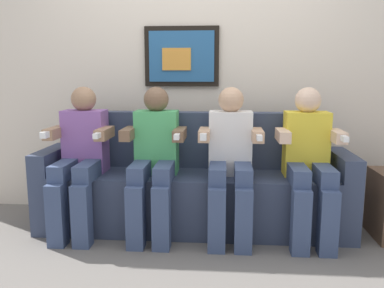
{
  "coord_description": "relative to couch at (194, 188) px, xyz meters",
  "views": [
    {
      "loc": [
        0.23,
        -2.74,
        1.21
      ],
      "look_at": [
        0.0,
        0.15,
        0.7
      ],
      "focal_mm": 37.72,
      "sensor_mm": 36.0,
      "label": 1
    }
  ],
  "objects": [
    {
      "name": "couch",
      "position": [
        0.0,
        0.0,
        0.0
      ],
      "size": [
        2.4,
        0.58,
        0.9
      ],
      "color": "#333D56",
      "rests_on": "ground_plane"
    },
    {
      "name": "person_left_center",
      "position": [
        -0.28,
        -0.17,
        0.29
      ],
      "size": [
        0.46,
        0.56,
        1.11
      ],
      "color": "#4CB266",
      "rests_on": "ground_plane"
    },
    {
      "name": "back_wall_assembly",
      "position": [
        -0.0,
        0.44,
        0.99
      ],
      "size": [
        4.8,
        0.1,
        2.6
      ],
      "color": "beige",
      "rests_on": "ground_plane"
    },
    {
      "name": "person_right_center",
      "position": [
        0.28,
        -0.17,
        0.29
      ],
      "size": [
        0.46,
        0.56,
        1.11
      ],
      "color": "white",
      "rests_on": "ground_plane"
    },
    {
      "name": "person_leftmost",
      "position": [
        -0.84,
        -0.17,
        0.29
      ],
      "size": [
        0.46,
        0.56,
        1.11
      ],
      "color": "#8C59A5",
      "rests_on": "ground_plane"
    },
    {
      "name": "person_rightmost",
      "position": [
        0.84,
        -0.17,
        0.29
      ],
      "size": [
        0.46,
        0.56,
        1.11
      ],
      "color": "yellow",
      "rests_on": "ground_plane"
    },
    {
      "name": "ground_plane",
      "position": [
        0.0,
        -0.33,
        -0.31
      ],
      "size": [
        6.24,
        6.24,
        0.0
      ],
      "primitive_type": "plane",
      "color": "#66605B"
    }
  ]
}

